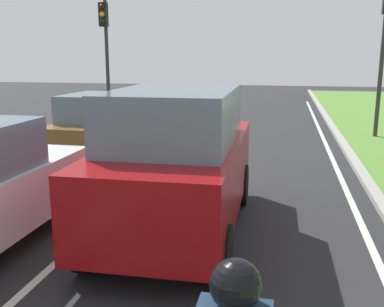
% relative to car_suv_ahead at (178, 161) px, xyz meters
% --- Properties ---
extents(ground_plane, '(60.00, 60.00, 0.00)m').
position_rel_car_suv_ahead_xyz_m(ground_plane, '(-0.68, 5.11, -1.17)').
color(ground_plane, '#262628').
extents(lane_line_center, '(0.12, 32.00, 0.01)m').
position_rel_car_suv_ahead_xyz_m(lane_line_center, '(-1.38, 5.11, -1.16)').
color(lane_line_center, silver).
rests_on(lane_line_center, ground).
extents(lane_line_right_edge, '(0.12, 32.00, 0.01)m').
position_rel_car_suv_ahead_xyz_m(lane_line_right_edge, '(2.92, 5.11, -1.16)').
color(lane_line_right_edge, silver).
rests_on(lane_line_right_edge, ground).
extents(curb_right, '(0.24, 48.00, 0.12)m').
position_rel_car_suv_ahead_xyz_m(curb_right, '(3.42, 5.11, -1.11)').
color(curb_right, '#9E9B93').
rests_on(curb_right, ground).
extents(car_suv_ahead, '(2.03, 4.53, 2.28)m').
position_rel_car_suv_ahead_xyz_m(car_suv_ahead, '(0.00, 0.00, 0.00)').
color(car_suv_ahead, maroon).
rests_on(car_suv_ahead, ground).
extents(car_hatchback_far, '(1.81, 3.74, 1.78)m').
position_rel_car_suv_ahead_xyz_m(car_hatchback_far, '(-3.17, 4.44, -0.28)').
color(car_hatchback_far, brown).
rests_on(car_hatchback_far, ground).
extents(traffic_light_overhead_left, '(0.32, 0.50, 4.92)m').
position_rel_car_suv_ahead_xyz_m(traffic_light_overhead_left, '(-5.44, 10.51, 2.19)').
color(traffic_light_overhead_left, '#2D2D2D').
rests_on(traffic_light_overhead_left, ground).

